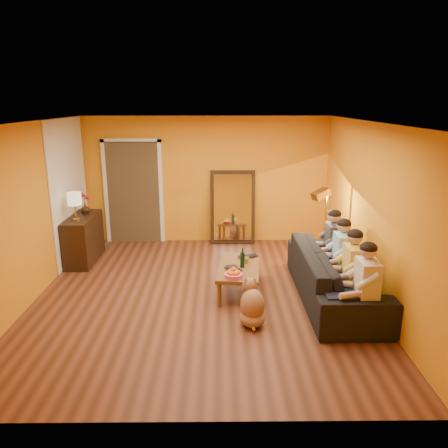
{
  "coord_description": "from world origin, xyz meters",
  "views": [
    {
      "loc": [
        0.29,
        -6.17,
        2.89
      ],
      "look_at": [
        0.35,
        0.5,
        1.0
      ],
      "focal_mm": 35.0,
      "sensor_mm": 36.0,
      "label": 1
    }
  ],
  "objects_px": {
    "sideboard": "(84,239)",
    "floor_lamp": "(325,232)",
    "sofa": "(335,275)",
    "person_mid_right": "(343,258)",
    "tumbler": "(246,260)",
    "laptop": "(249,257)",
    "person_far_left": "(366,288)",
    "vase": "(85,209)",
    "table_lamp": "(75,207)",
    "coffee_table": "(239,279)",
    "person_mid_left": "(353,272)",
    "dog": "(252,302)",
    "person_far_right": "(333,246)",
    "mirror_frame": "(233,207)",
    "wine_bottle": "(242,258)"
  },
  "relations": [
    {
      "from": "vase",
      "to": "person_mid_left",
      "type": "bearing_deg",
      "value": -28.45
    },
    {
      "from": "table_lamp",
      "to": "person_mid_right",
      "type": "bearing_deg",
      "value": -16.18
    },
    {
      "from": "person_far_right",
      "to": "vase",
      "type": "height_order",
      "value": "person_far_right"
    },
    {
      "from": "table_lamp",
      "to": "floor_lamp",
      "type": "height_order",
      "value": "floor_lamp"
    },
    {
      "from": "mirror_frame",
      "to": "floor_lamp",
      "type": "bearing_deg",
      "value": -46.67
    },
    {
      "from": "person_far_right",
      "to": "laptop",
      "type": "relative_size",
      "value": 3.58
    },
    {
      "from": "coffee_table",
      "to": "person_mid_right",
      "type": "xyz_separation_m",
      "value": [
        1.55,
        -0.17,
        0.4
      ]
    },
    {
      "from": "mirror_frame",
      "to": "person_mid_right",
      "type": "distance_m",
      "value": 3.09
    },
    {
      "from": "sideboard",
      "to": "floor_lamp",
      "type": "xyz_separation_m",
      "value": [
        4.34,
        -0.56,
        0.29
      ]
    },
    {
      "from": "person_mid_left",
      "to": "vase",
      "type": "relative_size",
      "value": 6.84
    },
    {
      "from": "table_lamp",
      "to": "tumbler",
      "type": "xyz_separation_m",
      "value": [
        2.94,
        -0.98,
        -0.64
      ]
    },
    {
      "from": "wine_bottle",
      "to": "mirror_frame",
      "type": "bearing_deg",
      "value": 91.79
    },
    {
      "from": "person_mid_right",
      "to": "laptop",
      "type": "bearing_deg",
      "value": 159.16
    },
    {
      "from": "sofa",
      "to": "person_mid_left",
      "type": "bearing_deg",
      "value": -163.89
    },
    {
      "from": "person_far_right",
      "to": "mirror_frame",
      "type": "bearing_deg",
      "value": 126.99
    },
    {
      "from": "tumbler",
      "to": "laptop",
      "type": "height_order",
      "value": "tumbler"
    },
    {
      "from": "sideboard",
      "to": "table_lamp",
      "type": "relative_size",
      "value": 2.31
    },
    {
      "from": "mirror_frame",
      "to": "person_mid_left",
      "type": "relative_size",
      "value": 1.25
    },
    {
      "from": "coffee_table",
      "to": "laptop",
      "type": "height_order",
      "value": "laptop"
    },
    {
      "from": "person_mid_right",
      "to": "mirror_frame",
      "type": "bearing_deg",
      "value": 120.83
    },
    {
      "from": "dog",
      "to": "person_far_right",
      "type": "relative_size",
      "value": 0.52
    },
    {
      "from": "floor_lamp",
      "to": "laptop",
      "type": "height_order",
      "value": "floor_lamp"
    },
    {
      "from": "sideboard",
      "to": "person_far_left",
      "type": "xyz_separation_m",
      "value": [
        4.37,
        -2.67,
        0.18
      ]
    },
    {
      "from": "vase",
      "to": "dog",
      "type": "bearing_deg",
      "value": -42.25
    },
    {
      "from": "person_far_right",
      "to": "coffee_table",
      "type": "bearing_deg",
      "value": -166.3
    },
    {
      "from": "person_far_left",
      "to": "vase",
      "type": "xyz_separation_m",
      "value": [
        -4.37,
        2.92,
        0.33
      ]
    },
    {
      "from": "person_far_left",
      "to": "person_mid_right",
      "type": "height_order",
      "value": "same"
    },
    {
      "from": "dog",
      "to": "person_mid_left",
      "type": "bearing_deg",
      "value": 0.31
    },
    {
      "from": "person_far_left",
      "to": "dog",
      "type": "bearing_deg",
      "value": 170.61
    },
    {
      "from": "dog",
      "to": "vase",
      "type": "bearing_deg",
      "value": 125.47
    },
    {
      "from": "wine_bottle",
      "to": "table_lamp",
      "type": "bearing_deg",
      "value": 158.23
    },
    {
      "from": "wine_bottle",
      "to": "vase",
      "type": "xyz_separation_m",
      "value": [
        -2.87,
        1.7,
        0.36
      ]
    },
    {
      "from": "coffee_table",
      "to": "tumbler",
      "type": "height_order",
      "value": "tumbler"
    },
    {
      "from": "sofa",
      "to": "person_mid_right",
      "type": "distance_m",
      "value": 0.28
    },
    {
      "from": "sideboard",
      "to": "vase",
      "type": "relative_size",
      "value": 6.61
    },
    {
      "from": "mirror_frame",
      "to": "laptop",
      "type": "xyz_separation_m",
      "value": [
        0.21,
        -2.13,
        -0.33
      ]
    },
    {
      "from": "person_far_left",
      "to": "vase",
      "type": "relative_size",
      "value": 6.84
    },
    {
      "from": "table_lamp",
      "to": "person_far_right",
      "type": "height_order",
      "value": "table_lamp"
    },
    {
      "from": "table_lamp",
      "to": "person_mid_right",
      "type": "relative_size",
      "value": 0.42
    },
    {
      "from": "sofa",
      "to": "sideboard",
      "type": "bearing_deg",
      "value": 68.53
    },
    {
      "from": "coffee_table",
      "to": "laptop",
      "type": "distance_m",
      "value": 0.45
    },
    {
      "from": "person_mid_left",
      "to": "wine_bottle",
      "type": "distance_m",
      "value": 1.64
    },
    {
      "from": "table_lamp",
      "to": "laptop",
      "type": "height_order",
      "value": "table_lamp"
    },
    {
      "from": "table_lamp",
      "to": "person_mid_left",
      "type": "xyz_separation_m",
      "value": [
        4.37,
        -1.82,
        -0.49
      ]
    },
    {
      "from": "dog",
      "to": "person_mid_left",
      "type": "distance_m",
      "value": 1.48
    },
    {
      "from": "person_far_right",
      "to": "vase",
      "type": "distance_m",
      "value": 4.56
    },
    {
      "from": "vase",
      "to": "tumbler",
      "type": "bearing_deg",
      "value": -27.43
    },
    {
      "from": "person_mid_right",
      "to": "tumbler",
      "type": "xyz_separation_m",
      "value": [
        -1.43,
        0.29,
        -0.14
      ]
    },
    {
      "from": "table_lamp",
      "to": "laptop",
      "type": "xyz_separation_m",
      "value": [
        3.0,
        -0.75,
        -0.67
      ]
    },
    {
      "from": "floor_lamp",
      "to": "person_mid_left",
      "type": "bearing_deg",
      "value": -112.75
    }
  ]
}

